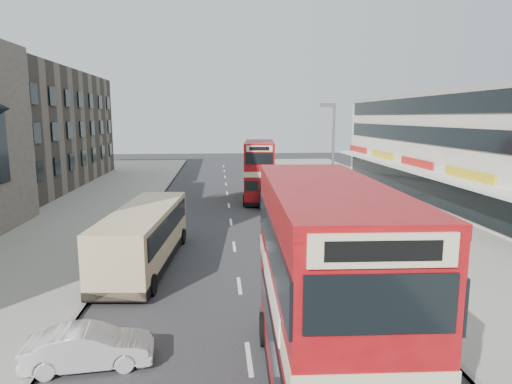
# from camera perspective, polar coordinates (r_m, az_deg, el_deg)

# --- Properties ---
(road_surface) EXTENTS (12.00, 90.00, 0.01)m
(road_surface) POSITION_cam_1_polar(r_m,az_deg,el_deg) (31.44, -3.19, -3.84)
(road_surface) COLOR #28282B
(road_surface) RESTS_ON ground
(pavement_right) EXTENTS (12.00, 90.00, 0.15)m
(pavement_right) POSITION_cam_1_polar(r_m,az_deg,el_deg) (33.95, 17.53, -3.15)
(pavement_right) COLOR gray
(pavement_right) RESTS_ON ground
(pavement_left) EXTENTS (12.00, 90.00, 0.15)m
(pavement_left) POSITION_cam_1_polar(r_m,az_deg,el_deg) (33.33, -24.33, -3.79)
(pavement_left) COLOR gray
(pavement_left) RESTS_ON ground
(kerb_left) EXTENTS (0.20, 90.00, 0.16)m
(kerb_left) POSITION_cam_1_polar(r_m,az_deg,el_deg) (31.85, -14.26, -3.82)
(kerb_left) COLOR gray
(kerb_left) RESTS_ON ground
(kerb_right) EXTENTS (0.20, 90.00, 0.16)m
(kerb_right) POSITION_cam_1_polar(r_m,az_deg,el_deg) (32.18, 7.75, -3.47)
(kerb_right) COLOR gray
(kerb_right) RESTS_ON ground
(brick_terrace) EXTENTS (14.00, 28.00, 12.00)m
(brick_terrace) POSITION_cam_1_polar(r_m,az_deg,el_deg) (53.00, -28.63, 7.01)
(brick_terrace) COLOR #66594C
(brick_terrace) RESTS_ON ground
(commercial_row) EXTENTS (9.90, 46.20, 9.30)m
(commercial_row) POSITION_cam_1_polar(r_m,az_deg,el_deg) (38.75, 27.70, 4.64)
(commercial_row) COLOR beige
(commercial_row) RESTS_ON ground
(street_lamp) EXTENTS (1.00, 0.20, 8.12)m
(street_lamp) POSITION_cam_1_polar(r_m,az_deg,el_deg) (29.63, 9.59, 4.59)
(street_lamp) COLOR slate
(street_lamp) RESTS_ON ground
(bus_main) EXTENTS (3.09, 10.05, 5.48)m
(bus_main) POSITION_cam_1_polar(r_m,az_deg,el_deg) (11.73, 8.67, -12.51)
(bus_main) COLOR black
(bus_main) RESTS_ON ground
(bus_second) EXTENTS (3.22, 9.23, 4.98)m
(bus_second) POSITION_cam_1_polar(r_m,az_deg,el_deg) (39.31, 0.45, 2.75)
(bus_second) COLOR black
(bus_second) RESTS_ON ground
(coach) EXTENTS (3.37, 10.17, 2.65)m
(coach) POSITION_cam_1_polar(r_m,az_deg,el_deg) (22.76, -13.99, -5.28)
(coach) COLOR black
(coach) RESTS_ON ground
(car_left_front) EXTENTS (3.75, 1.63, 1.20)m
(car_left_front) POSITION_cam_1_polar(r_m,az_deg,el_deg) (14.75, -20.40, -17.99)
(car_left_front) COLOR silver
(car_left_front) RESTS_ON ground
(car_right_a) EXTENTS (4.64, 1.89, 1.35)m
(car_right_a) POSITION_cam_1_polar(r_m,az_deg,el_deg) (28.25, 7.22, -4.04)
(car_right_a) COLOR #A82E10
(car_right_a) RESTS_ON ground
(car_right_b) EXTENTS (4.10, 2.08, 1.11)m
(car_right_b) POSITION_cam_1_polar(r_m,az_deg,el_deg) (34.49, 5.50, -1.73)
(car_right_b) COLOR #D34B15
(car_right_b) RESTS_ON ground
(car_right_c) EXTENTS (4.58, 2.33, 1.49)m
(car_right_c) POSITION_cam_1_polar(r_m,az_deg,el_deg) (43.14, 3.69, 0.82)
(car_right_c) COLOR #5B83B7
(car_right_c) RESTS_ON ground
(pedestrian_near) EXTENTS (0.60, 0.42, 1.58)m
(pedestrian_near) POSITION_cam_1_polar(r_m,az_deg,el_deg) (25.55, 13.77, -5.09)
(pedestrian_near) COLOR gray
(pedestrian_near) RESTS_ON pavement_right
(pedestrian_far) EXTENTS (1.17, 0.61, 1.91)m
(pedestrian_far) POSITION_cam_1_polar(r_m,az_deg,el_deg) (40.92, 8.50, 0.77)
(pedestrian_far) COLOR gray
(pedestrian_far) RESTS_ON pavement_right
(cyclist) EXTENTS (0.68, 1.66, 2.03)m
(cyclist) POSITION_cam_1_polar(r_m,az_deg,el_deg) (31.52, 4.25, -2.53)
(cyclist) COLOR gray
(cyclist) RESTS_ON ground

